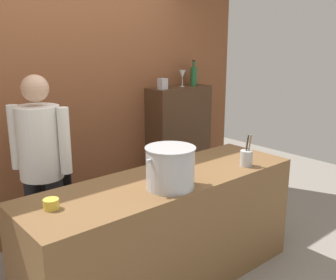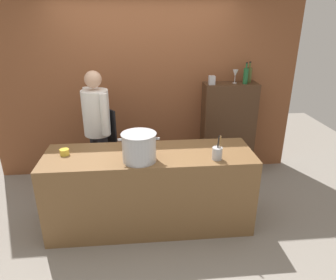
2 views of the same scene
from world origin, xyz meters
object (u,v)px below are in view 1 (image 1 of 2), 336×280
at_px(wine_bottle_olive, 193,75).
at_px(wine_glass_wide, 182,75).
at_px(wine_bottle_green, 194,76).
at_px(butter_jar, 51,204).
at_px(stockpot_large, 170,168).
at_px(spice_tin_silver, 163,84).
at_px(chef, 42,162).
at_px(utensil_crock, 246,158).

height_order(wine_bottle_olive, wine_glass_wide, wine_bottle_olive).
bearing_deg(wine_bottle_green, wine_glass_wide, 157.64).
xyz_separation_m(wine_bottle_green, wine_glass_wide, (-0.13, 0.05, 0.02)).
bearing_deg(butter_jar, stockpot_large, -14.90).
xyz_separation_m(stockpot_large, spice_tin_silver, (1.02, 1.30, 0.40)).
distance_m(butter_jar, wine_bottle_olive, 2.70).
relative_size(chef, wine_glass_wide, 8.82).
bearing_deg(stockpot_large, wine_bottle_green, 41.09).
xyz_separation_m(stockpot_large, utensil_crock, (0.79, -0.04, -0.08)).
bearing_deg(spice_tin_silver, stockpot_large, -128.07).
height_order(utensil_crock, wine_glass_wide, wine_glass_wide).
bearing_deg(wine_bottle_olive, wine_bottle_green, -130.54).
relative_size(chef, stockpot_large, 4.01).
distance_m(stockpot_large, utensil_crock, 0.80).
xyz_separation_m(stockpot_large, wine_bottle_green, (1.49, 1.30, 0.45)).
bearing_deg(chef, utensil_crock, -161.42).
bearing_deg(wine_glass_wide, wine_bottle_olive, 10.21).
distance_m(chef, wine_bottle_olive, 2.21).
relative_size(utensil_crock, wine_bottle_green, 0.91).
xyz_separation_m(chef, butter_jar, (-0.26, -0.74, -0.03)).
xyz_separation_m(stockpot_large, wine_bottle_olive, (1.57, 1.39, 0.45)).
height_order(stockpot_large, wine_bottle_olive, wine_bottle_olive).
height_order(wine_bottle_green, wine_glass_wide, wine_bottle_green).
bearing_deg(wine_bottle_green, wine_bottle_olive, 49.46).
relative_size(butter_jar, wine_bottle_green, 0.34).
xyz_separation_m(utensil_crock, butter_jar, (-1.59, 0.25, -0.04)).
relative_size(utensil_crock, spice_tin_silver, 2.26).
height_order(stockpot_large, wine_glass_wide, wine_glass_wide).
bearing_deg(utensil_crock, wine_glass_wide, 68.01).
bearing_deg(wine_bottle_green, stockpot_large, -138.91).
relative_size(wine_bottle_green, wine_glass_wide, 1.55).
height_order(chef, wine_glass_wide, chef).
relative_size(stockpot_large, wine_glass_wide, 2.20).
height_order(utensil_crock, butter_jar, utensil_crock).
height_order(stockpot_large, utensil_crock, stockpot_large).
height_order(stockpot_large, spice_tin_silver, spice_tin_silver).
bearing_deg(butter_jar, utensil_crock, -9.03).
distance_m(stockpot_large, butter_jar, 0.83).
bearing_deg(wine_bottle_green, butter_jar, -154.49).
relative_size(stockpot_large, butter_jar, 4.23).
height_order(wine_bottle_green, wine_bottle_olive, wine_bottle_green).
distance_m(utensil_crock, wine_glass_wide, 1.60).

